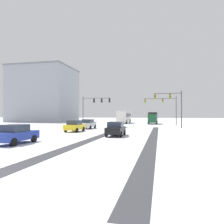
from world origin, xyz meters
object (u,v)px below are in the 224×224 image
object	(u,v)px
traffic_signal_far_left	(94,104)
bus_oncoming	(124,116)
car_yellow_cab_second	(75,126)
office_building_far_left_block	(44,95)
car_silver_lead	(88,124)
car_black_third	(116,129)
traffic_signal_far_right	(164,105)
traffic_signal_near_right	(172,102)
car_blue_fourth	(16,134)
box_truck_delivery	(153,118)

from	to	relation	value
traffic_signal_far_left	bus_oncoming	xyz separation A→B (m)	(4.67, 13.46, -2.82)
traffic_signal_far_left	car_yellow_cab_second	xyz separation A→B (m)	(2.60, -17.69, -3.99)
traffic_signal_far_left	office_building_far_left_block	bearing A→B (deg)	139.87
car_silver_lead	office_building_far_left_block	xyz separation A→B (m)	(-26.40, 31.39, 8.36)
traffic_signal_far_left	car_black_third	xyz separation A→B (m)	(9.52, -22.48, -3.99)
car_yellow_cab_second	bus_oncoming	world-z (taller)	bus_oncoming
car_yellow_cab_second	bus_oncoming	size ratio (longest dim) A/B	0.37
traffic_signal_far_right	bus_oncoming	size ratio (longest dim) A/B	0.67
car_black_third	bus_oncoming	xyz separation A→B (m)	(-4.86, 35.94, 1.18)
car_yellow_cab_second	office_building_far_left_block	distance (m)	47.08
traffic_signal_far_right	traffic_signal_near_right	bearing A→B (deg)	-85.26
traffic_signal_far_left	office_building_far_left_block	world-z (taller)	office_building_far_left_block
car_blue_fourth	office_building_far_left_block	xyz separation A→B (m)	(-26.70, 50.88, 8.36)
car_blue_fourth	bus_oncoming	distance (m)	44.16
car_silver_lead	traffic_signal_far_right	bearing A→B (deg)	49.57
traffic_signal_far_left	bus_oncoming	distance (m)	14.53
traffic_signal_near_right	office_building_far_left_block	distance (m)	49.50
car_black_third	office_building_far_left_block	distance (m)	54.95
car_yellow_cab_second	car_blue_fourth	world-z (taller)	same
car_black_third	car_yellow_cab_second	bearing A→B (deg)	145.32
car_black_third	traffic_signal_far_right	bearing A→B (deg)	77.49
box_truck_delivery	office_building_far_left_block	world-z (taller)	office_building_far_left_block
car_yellow_cab_second	car_black_third	size ratio (longest dim) A/B	1.00
car_silver_lead	car_yellow_cab_second	bearing A→B (deg)	-88.12
car_yellow_cab_second	car_blue_fourth	bearing A→B (deg)	-89.63
office_building_far_left_block	bus_oncoming	bearing A→B (deg)	-13.29
bus_oncoming	office_building_far_left_block	world-z (taller)	office_building_far_left_block
traffic_signal_near_right	car_yellow_cab_second	size ratio (longest dim) A/B	1.58
traffic_signal_near_right	car_silver_lead	bearing A→B (deg)	-167.08
car_blue_fourth	office_building_far_left_block	size ratio (longest dim) A/B	0.22
car_blue_fourth	box_truck_delivery	size ratio (longest dim) A/B	0.56
car_silver_lead	car_yellow_cab_second	size ratio (longest dim) A/B	1.00
traffic_signal_far_right	car_silver_lead	size ratio (longest dim) A/B	1.80
bus_oncoming	car_blue_fourth	bearing A→B (deg)	-92.57
car_silver_lead	car_black_third	xyz separation A→B (m)	(7.13, -11.33, 0.00)
traffic_signal_far_left	car_silver_lead	bearing A→B (deg)	-77.92
traffic_signal_far_right	bus_oncoming	distance (m)	14.49
traffic_signal_far_right	car_yellow_cab_second	bearing A→B (deg)	-120.42
car_silver_lead	box_truck_delivery	world-z (taller)	box_truck_delivery
traffic_signal_near_right	box_truck_delivery	world-z (taller)	traffic_signal_near_right
traffic_signal_far_left	traffic_signal_near_right	xyz separation A→B (m)	(16.43, -7.93, -0.22)
traffic_signal_far_left	box_truck_delivery	size ratio (longest dim) A/B	0.89
car_silver_lead	box_truck_delivery	xyz separation A→B (m)	(10.25, 21.46, 0.82)
traffic_signal_far_left	car_black_third	world-z (taller)	traffic_signal_far_left
car_blue_fourth	office_building_far_left_block	bearing A→B (deg)	117.69
traffic_signal_far_right	box_truck_delivery	xyz separation A→B (m)	(-2.79, 6.15, -3.07)
office_building_far_left_block	car_silver_lead	bearing A→B (deg)	-49.94
car_black_third	car_silver_lead	bearing A→B (deg)	122.21
traffic_signal_far_right	office_building_far_left_block	world-z (taller)	office_building_far_left_block
traffic_signal_far_left	bus_oncoming	size ratio (longest dim) A/B	0.60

